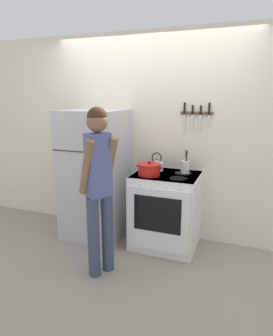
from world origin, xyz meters
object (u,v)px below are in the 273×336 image
dutch_oven_pot (149,169)px  person (99,183)px  refrigerator (95,175)px  tea_kettle (157,165)px  utensil_jar (185,166)px  stove_range (165,211)px

dutch_oven_pot → person: size_ratio=0.18×
person → dutch_oven_pot: bearing=6.7°
refrigerator → tea_kettle: size_ratio=7.24×
refrigerator → utensil_jar: 1.14m
utensil_jar → person: 1.13m
utensil_jar → person: person is taller
dutch_oven_pot → person: (-0.29, -0.67, -0.01)m
tea_kettle → stove_range: bearing=-44.0°
refrigerator → tea_kettle: refrigerator is taller
utensil_jar → dutch_oven_pot: bearing=-144.6°
stove_range → tea_kettle: bearing=136.0°
dutch_oven_pot → person: bearing=-113.4°
tea_kettle → utensil_jar: utensil_jar is taller
utensil_jar → person: bearing=-125.1°
tea_kettle → person: bearing=-108.2°
refrigerator → utensil_jar: refrigerator is taller
stove_range → person: (-0.46, -0.77, 0.51)m
refrigerator → utensil_jar: bearing=8.0°
tea_kettle → person: 0.97m
tea_kettle → person: person is taller
person → utensil_jar: bearing=-5.0°
stove_range → dutch_oven_pot: dutch_oven_pot is taller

